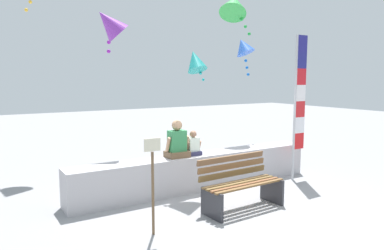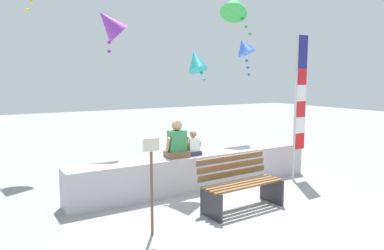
{
  "view_description": "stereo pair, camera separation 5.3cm",
  "coord_description": "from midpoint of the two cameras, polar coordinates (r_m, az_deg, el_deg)",
  "views": [
    {
      "loc": [
        -3.9,
        -4.85,
        2.2
      ],
      "look_at": [
        -0.16,
        1.23,
        1.3
      ],
      "focal_mm": 34.34,
      "sensor_mm": 36.0,
      "label": 1
    },
    {
      "loc": [
        -3.85,
        -4.88,
        2.2
      ],
      "look_at": [
        -0.16,
        1.23,
        1.3
      ],
      "focal_mm": 34.34,
      "sensor_mm": 36.0,
      "label": 2
    }
  ],
  "objects": [
    {
      "name": "person_child",
      "position": [
        7.26,
        0.39,
        -3.2
      ],
      "size": [
        0.32,
        0.23,
        0.49
      ],
      "color": "#2E2E51",
      "rests_on": "seawall_ledge"
    },
    {
      "name": "seawall_ledge",
      "position": [
        7.46,
        1.28,
        -7.17
      ],
      "size": [
        5.3,
        0.54,
        0.7
      ],
      "primitive_type": "cube",
      "color": "#B2ADB1",
      "rests_on": "ground"
    },
    {
      "name": "park_bench",
      "position": [
        6.36,
        7.74,
        -9.23
      ],
      "size": [
        1.49,
        0.68,
        0.88
      ],
      "color": "brown",
      "rests_on": "ground"
    },
    {
      "name": "kite_teal",
      "position": [
        10.63,
        0.8,
        9.96
      ],
      "size": [
        0.66,
        0.82,
        0.97
      ],
      "color": "teal"
    },
    {
      "name": "ground_plane",
      "position": [
        6.6,
        7.14,
        -12.33
      ],
      "size": [
        40.0,
        40.0,
        0.0
      ],
      "primitive_type": "plane",
      "color": "gray"
    },
    {
      "name": "kite_green",
      "position": [
        9.72,
        6.8,
        18.01
      ],
      "size": [
        1.1,
        1.09,
        1.18
      ],
      "color": "green"
    },
    {
      "name": "kite_purple",
      "position": [
        7.85,
        -12.49,
        15.17
      ],
      "size": [
        0.87,
        0.69,
        0.96
      ],
      "color": "purple"
    },
    {
      "name": "flag_banner",
      "position": [
        8.23,
        16.43,
        3.8
      ],
      "size": [
        0.33,
        0.05,
        3.11
      ],
      "color": "#B7B7BC",
      "rests_on": "ground"
    },
    {
      "name": "person_adult",
      "position": [
        7.06,
        -2.13,
        -2.76
      ],
      "size": [
        0.47,
        0.35,
        0.72
      ],
      "color": "brown",
      "rests_on": "seawall_ledge"
    },
    {
      "name": "kite_blue",
      "position": [
        9.84,
        8.27,
        11.95
      ],
      "size": [
        0.75,
        0.77,
        1.04
      ],
      "color": "blue"
    },
    {
      "name": "sign_post",
      "position": [
        5.21,
        -6.0,
        -8.27
      ],
      "size": [
        0.24,
        0.04,
        1.38
      ],
      "color": "brown",
      "rests_on": "ground"
    }
  ]
}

